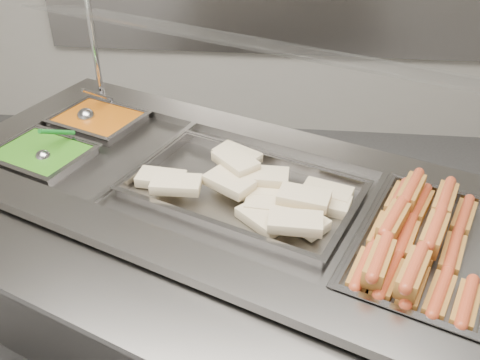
# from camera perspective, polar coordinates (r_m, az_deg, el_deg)

# --- Properties ---
(steam_counter) EXTENTS (2.14, 1.55, 0.94)m
(steam_counter) POSITION_cam_1_polar(r_m,az_deg,el_deg) (2.05, -1.31, -11.12)
(steam_counter) COLOR slate
(steam_counter) RESTS_ON ground
(tray_rail) EXTENTS (1.83, 1.04, 0.05)m
(tray_rail) POSITION_cam_1_polar(r_m,az_deg,el_deg) (1.45, -12.15, -12.29)
(tray_rail) COLOR gray
(tray_rail) RESTS_ON steam_counter
(sneeze_guard) EXTENTS (1.70, 0.94, 0.46)m
(sneeze_guard) POSITION_cam_1_polar(r_m,az_deg,el_deg) (1.75, 2.09, 13.89)
(sneeze_guard) COLOR silver
(sneeze_guard) RESTS_ON steam_counter
(pan_hotdogs) EXTENTS (0.55, 0.66, 0.10)m
(pan_hotdogs) POSITION_cam_1_polar(r_m,az_deg,el_deg) (1.62, 19.18, -7.60)
(pan_hotdogs) COLOR gray
(pan_hotdogs) RESTS_ON steam_counter
(pan_wraps) EXTENTS (0.81, 0.66, 0.07)m
(pan_wraps) POSITION_cam_1_polar(r_m,az_deg,el_deg) (1.74, 0.30, -1.49)
(pan_wraps) COLOR gray
(pan_wraps) RESTS_ON steam_counter
(pan_beans) EXTENTS (0.38, 0.35, 0.10)m
(pan_beans) POSITION_cam_1_polar(r_m,az_deg,el_deg) (2.23, -14.77, 5.46)
(pan_beans) COLOR gray
(pan_beans) RESTS_ON steam_counter
(pan_peas) EXTENTS (0.38, 0.35, 0.10)m
(pan_peas) POSITION_cam_1_polar(r_m,az_deg,el_deg) (2.05, -20.22, 1.78)
(pan_peas) COLOR gray
(pan_peas) RESTS_ON steam_counter
(hotdogs_in_buns) EXTENTS (0.43, 0.61, 0.12)m
(hotdogs_in_buns) POSITION_cam_1_polar(r_m,az_deg,el_deg) (1.58, 18.40, -6.22)
(hotdogs_in_buns) COLOR #94611F
(hotdogs_in_buns) RESTS_ON pan_hotdogs
(tortilla_wraps) EXTENTS (0.72, 0.47, 0.10)m
(tortilla_wraps) POSITION_cam_1_polar(r_m,az_deg,el_deg) (1.68, 2.29, -1.26)
(tortilla_wraps) COLOR tan
(tortilla_wraps) RESTS_ON pan_wraps
(ladle) EXTENTS (0.11, 0.19, 0.16)m
(ladle) POSITION_cam_1_polar(r_m,az_deg,el_deg) (2.22, -16.01, 6.63)
(ladle) COLOR #B6B6BB
(ladle) RESTS_ON pan_beans
(serving_spoon) EXTENTS (0.10, 0.18, 0.14)m
(serving_spoon) POSITION_cam_1_polar(r_m,az_deg,el_deg) (2.00, -19.99, 2.74)
(serving_spoon) COLOR #B6B6BB
(serving_spoon) RESTS_ON pan_peas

